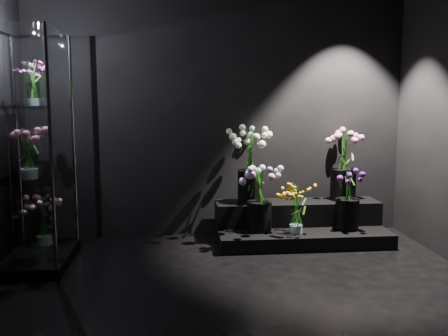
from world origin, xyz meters
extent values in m
plane|color=black|center=(0.00, 0.00, 0.00)|extent=(4.00, 4.00, 0.00)
plane|color=black|center=(0.00, 2.00, 1.40)|extent=(4.00, 0.00, 4.00)
plane|color=black|center=(0.00, -2.00, 1.40)|extent=(4.00, 0.00, 4.00)
cube|color=black|center=(0.82, 1.57, 0.07)|extent=(1.73, 0.77, 0.14)
cube|color=black|center=(0.82, 1.76, 0.26)|extent=(1.73, 0.38, 0.24)
cube|color=black|center=(-1.70, 1.13, 0.05)|extent=(0.56, 0.93, 0.09)
cube|color=white|center=(-1.70, 1.13, 0.79)|extent=(0.50, 0.87, 0.01)
cube|color=white|center=(-1.70, 1.13, 1.40)|extent=(0.50, 0.87, 0.01)
cylinder|color=white|center=(0.71, 1.39, 0.26)|extent=(0.14, 0.14, 0.23)
cylinder|color=black|center=(0.37, 1.50, 0.29)|extent=(0.25, 0.25, 0.30)
cylinder|color=black|center=(1.27, 1.48, 0.30)|extent=(0.24, 0.24, 0.31)
cylinder|color=black|center=(0.31, 1.75, 0.56)|extent=(0.26, 0.26, 0.34)
cylinder|color=black|center=(1.32, 1.78, 0.55)|extent=(0.27, 0.27, 0.33)
cylinder|color=white|center=(-1.69, 0.95, 0.92)|extent=(0.15, 0.15, 0.25)
cylinder|color=white|center=(-1.70, 1.26, 1.50)|extent=(0.12, 0.12, 0.20)
cylinder|color=white|center=(-1.71, 1.39, 0.22)|extent=(0.16, 0.16, 0.26)
camera|label=1|loc=(-0.47, -3.32, 1.49)|focal=40.00mm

